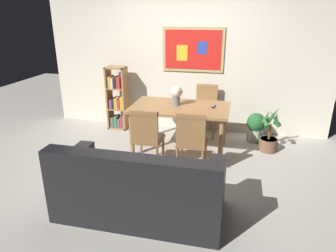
# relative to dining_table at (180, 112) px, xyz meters

# --- Properties ---
(ground_plane) EXTENTS (12.00, 12.00, 0.00)m
(ground_plane) POSITION_rel_dining_table_xyz_m (-0.12, -0.57, -0.65)
(ground_plane) COLOR #B7B2A8
(wall_back_with_painting) EXTENTS (5.20, 0.14, 2.60)m
(wall_back_with_painting) POSITION_rel_dining_table_xyz_m (-0.11, 1.08, 0.65)
(wall_back_with_painting) COLOR beige
(wall_back_with_painting) RESTS_ON ground_plane
(dining_table) EXTENTS (1.52, 0.92, 0.74)m
(dining_table) POSITION_rel_dining_table_xyz_m (0.00, 0.00, 0.00)
(dining_table) COLOR #9E7042
(dining_table) RESTS_ON ground_plane
(dining_chair_near_right) EXTENTS (0.40, 0.41, 0.91)m
(dining_chair_near_right) POSITION_rel_dining_table_xyz_m (0.30, -0.76, -0.11)
(dining_chair_near_right) COLOR #9E7042
(dining_chair_near_right) RESTS_ON ground_plane
(dining_chair_far_right) EXTENTS (0.40, 0.41, 0.91)m
(dining_chair_far_right) POSITION_rel_dining_table_xyz_m (0.32, 0.78, -0.11)
(dining_chair_far_right) COLOR #9E7042
(dining_chair_far_right) RESTS_ON ground_plane
(dining_chair_near_left) EXTENTS (0.40, 0.41, 0.91)m
(dining_chair_near_left) POSITION_rel_dining_table_xyz_m (-0.32, -0.77, -0.11)
(dining_chair_near_left) COLOR #9E7042
(dining_chair_near_left) RESTS_ON ground_plane
(leather_couch) EXTENTS (1.80, 0.84, 0.84)m
(leather_couch) POSITION_rel_dining_table_xyz_m (-0.10, -1.79, -0.34)
(leather_couch) COLOR black
(leather_couch) RESTS_ON ground_plane
(bookshelf) EXTENTS (0.36, 0.28, 1.19)m
(bookshelf) POSITION_rel_dining_table_xyz_m (-1.35, 0.74, -0.11)
(bookshelf) COLOR #9E7042
(bookshelf) RESTS_ON ground_plane
(potted_ivy) EXTENTS (0.32, 0.33, 0.56)m
(potted_ivy) POSITION_rel_dining_table_xyz_m (1.21, 0.68, -0.40)
(potted_ivy) COLOR #B2ADA3
(potted_ivy) RESTS_ON ground_plane
(potted_palm) EXTENTS (0.35, 0.34, 0.74)m
(potted_palm) POSITION_rel_dining_table_xyz_m (1.41, 0.29, -0.40)
(potted_palm) COLOR brown
(potted_palm) RESTS_ON ground_plane
(flower_vase) EXTENTS (0.20, 0.19, 0.31)m
(flower_vase) POSITION_rel_dining_table_xyz_m (-0.07, 0.05, 0.28)
(flower_vase) COLOR slate
(flower_vase) RESTS_ON dining_table
(tv_remote) EXTENTS (0.05, 0.16, 0.02)m
(tv_remote) POSITION_rel_dining_table_xyz_m (0.51, 0.08, 0.10)
(tv_remote) COLOR black
(tv_remote) RESTS_ON dining_table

